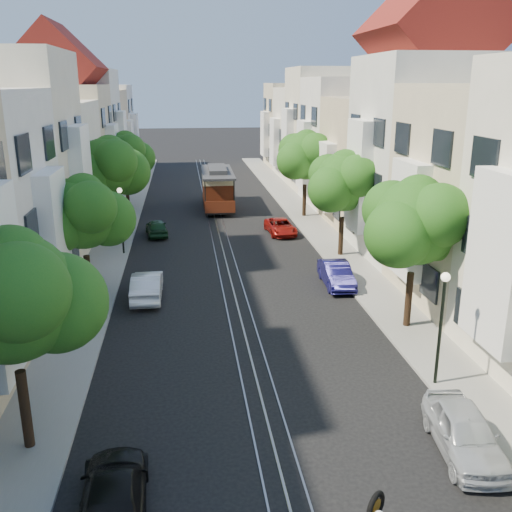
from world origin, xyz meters
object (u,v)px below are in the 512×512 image
object	(u,v)px
tree_w_c	(110,168)
tree_w_d	(126,155)
tree_w_a	(13,300)
lamp_west	(121,211)
parked_car_w_far	(157,228)
cable_car	(217,186)
parked_car_e_mid	(336,274)
parked_car_e_near	(464,432)
tree_e_c	(344,183)
parked_car_w_mid	(147,285)
tree_e_b	(416,224)
parked_car_e_far	(281,227)
tree_w_b	(84,215)
tree_e_d	(306,157)
lamp_east	(442,312)
parked_car_w_near	(114,493)

from	to	relation	value
tree_w_c	tree_w_d	world-z (taller)	tree_w_c
tree_w_a	lamp_west	size ratio (longest dim) A/B	1.61
tree_w_a	parked_car_w_far	distance (m)	25.04
tree_w_d	cable_car	xyz separation A→B (m)	(7.64, -0.52, -2.69)
parked_car_e_mid	parked_car_e_near	bearing A→B (deg)	-88.56
tree_e_c	parked_car_w_mid	distance (m)	13.63
tree_e_b	parked_car_e_far	size ratio (longest dim) A/B	1.72
tree_w_b	parked_car_w_mid	xyz separation A→B (m)	(2.74, 0.14, -3.72)
tree_w_b	tree_w_c	size ratio (longest dim) A/B	0.88
parked_car_e_near	parked_car_w_mid	distance (m)	17.05
parked_car_e_mid	parked_car_w_far	world-z (taller)	parked_car_e_mid
parked_car_e_near	parked_car_e_mid	size ratio (longest dim) A/B	1.03
lamp_west	tree_w_c	bearing A→B (deg)	105.75
tree_e_c	tree_w_d	xyz separation A→B (m)	(-14.40, 16.00, 0.00)
tree_w_d	tree_e_d	bearing A→B (deg)	-19.15
cable_car	parked_car_e_far	size ratio (longest dim) A/B	2.17
tree_w_d	lamp_west	bearing A→B (deg)	-86.56
tree_e_c	tree_w_d	world-z (taller)	same
parked_car_e_far	parked_car_w_far	size ratio (longest dim) A/B	1.12
parked_car_w_mid	parked_car_w_far	distance (m)	12.40
tree_w_d	parked_car_e_mid	xyz separation A→B (m)	(12.66, -21.25, -3.96)
parked_car_e_near	parked_car_e_mid	distance (m)	14.52
tree_e_b	parked_car_w_far	xyz separation A→B (m)	(-11.66, 17.54, -4.14)
lamp_east	parked_car_w_near	distance (m)	12.03
lamp_east	lamp_west	bearing A→B (deg)	124.99
tree_w_a	parked_car_w_far	xyz separation A→B (m)	(2.74, 24.54, -4.14)
tree_w_d	tree_w_c	bearing A→B (deg)	-90.00
tree_w_d	parked_car_w_near	size ratio (longest dim) A/B	1.58
parked_car_e_far	parked_car_w_far	distance (m)	8.82
lamp_west	parked_car_w_mid	xyz separation A→B (m)	(1.90, -7.88, -2.17)
tree_e_b	lamp_east	size ratio (longest dim) A/B	1.61
lamp_west	lamp_east	bearing A→B (deg)	-55.01
tree_w_c	lamp_east	distance (m)	25.01
tree_w_b	parked_car_e_mid	world-z (taller)	tree_w_b
tree_e_b	tree_w_d	xyz separation A→B (m)	(-14.40, 27.00, -0.13)
tree_e_b	lamp_west	world-z (taller)	tree_e_b
tree_w_d	cable_car	distance (m)	8.11
tree_w_c	parked_car_e_far	xyz separation A→B (m)	(11.54, 0.89, -4.53)
cable_car	parked_car_w_far	distance (m)	10.28
tree_w_a	parked_car_e_near	size ratio (longest dim) A/B	1.67
parked_car_w_near	parked_car_w_far	distance (m)	27.54
tree_e_b	tree_w_d	size ratio (longest dim) A/B	1.03
tree_w_b	parked_car_w_far	distance (m)	13.39
parked_car_e_mid	tree_e_c	bearing A→B (deg)	73.38
tree_e_b	parked_car_w_near	world-z (taller)	tree_e_b
tree_e_b	parked_car_w_mid	distance (m)	13.37
parked_car_e_near	parked_car_w_far	size ratio (longest dim) A/B	1.15
tree_w_a	parked_car_e_mid	size ratio (longest dim) A/B	1.72
cable_car	tree_w_c	bearing A→B (deg)	-125.17
cable_car	parked_car_e_mid	size ratio (longest dim) A/B	2.18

